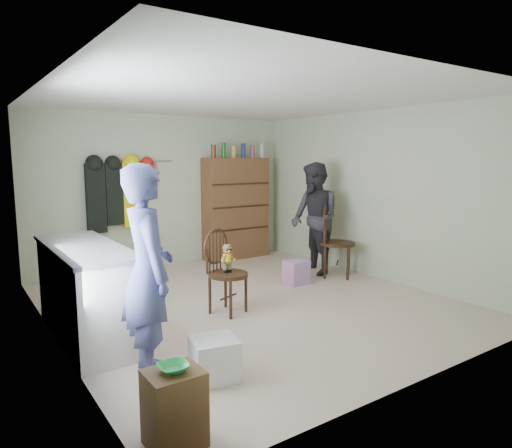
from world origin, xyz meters
TOP-DOWN VIEW (x-y plane):
  - ground_plane at (0.00, 0.00)m, footprint 5.00×5.00m
  - room_walls at (0.00, 0.53)m, footprint 5.00×5.00m
  - counter at (-1.95, 0.00)m, footprint 0.64×1.86m
  - stool at (-1.98, -2.14)m, footprint 0.34×0.29m
  - bowl at (-1.98, -2.14)m, footprint 0.19×0.19m
  - plastic_tub at (-1.34, -1.52)m, footprint 0.43×0.41m
  - chair_front at (-0.44, -0.16)m, footprint 0.57×0.57m
  - chair_far at (1.76, 0.32)m, footprint 0.69×0.69m
  - striped_bag at (1.02, 0.30)m, footprint 0.33×0.27m
  - person_left at (-1.74, -1.14)m, footprint 0.49×0.69m
  - person_right at (1.65, 0.64)m, footprint 0.82×0.96m
  - dresser at (1.25, 2.30)m, footprint 1.20×0.39m
  - coat_rack at (-0.83, 2.38)m, footprint 1.42×0.12m

SIDE VIEW (x-z plane):
  - ground_plane at x=0.00m, z-range 0.00..0.00m
  - striped_bag at x=1.02m, z-range 0.00..0.34m
  - plastic_tub at x=-1.34m, z-range 0.00..0.34m
  - stool at x=-1.98m, z-range 0.00..0.49m
  - counter at x=-1.95m, z-range 0.00..0.94m
  - bowl at x=-1.98m, z-range 0.49..0.54m
  - chair_front at x=-0.44m, z-range 0.06..1.05m
  - chair_far at x=1.76m, z-range 0.04..1.15m
  - person_right at x=1.65m, z-range 0.00..1.74m
  - person_left at x=-1.74m, z-range 0.00..1.76m
  - dresser at x=1.25m, z-range -0.12..1.94m
  - coat_rack at x=-0.83m, z-range 0.70..1.80m
  - room_walls at x=0.00m, z-range -0.92..4.08m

